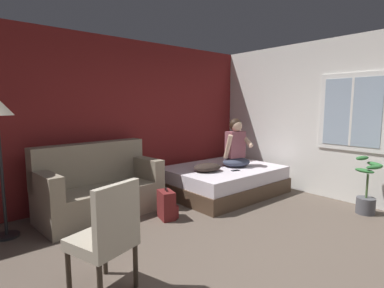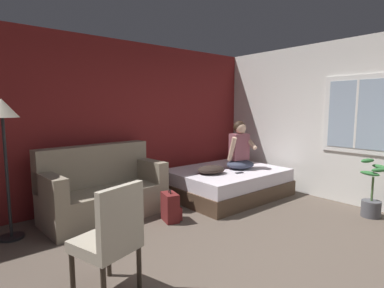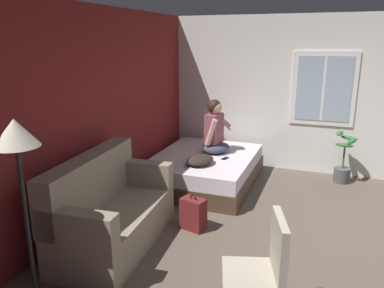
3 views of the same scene
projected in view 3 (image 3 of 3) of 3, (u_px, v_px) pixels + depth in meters
ground_plane at (341, 260)px, 4.01m from camera, size 40.00×40.00×0.00m
wall_back_accent at (88, 116)px, 4.69m from camera, size 10.61×0.16×2.70m
wall_side_with_window at (348, 97)px, 6.25m from camera, size 0.19×7.47×2.70m
bed at (205, 169)px, 6.11m from camera, size 2.01×1.57×0.48m
couch at (110, 212)px, 4.25m from camera, size 1.76×0.95×1.04m
side_chair at (261, 270)px, 2.94m from camera, size 0.57×0.57×0.98m
person_seated at (215, 131)px, 6.13m from camera, size 0.59×0.52×0.88m
backpack at (194, 214)px, 4.63m from camera, size 0.29×0.34×0.46m
throw_pillow at (200, 160)px, 5.57m from camera, size 0.55×0.46×0.14m
cell_phone at (225, 158)px, 5.86m from camera, size 0.16×0.10×0.01m
floor_lamp at (18, 153)px, 2.90m from camera, size 0.36×0.36×1.70m
potted_plant at (343, 165)px, 6.13m from camera, size 0.39×0.37×0.85m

